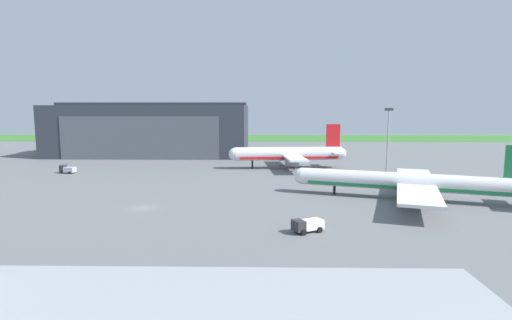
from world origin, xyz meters
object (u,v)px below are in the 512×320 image
at_px(airliner_far_left, 288,154).
at_px(fuel_bowser, 307,225).
at_px(apron_light_mast, 388,135).
at_px(maintenance_hangar, 153,130).
at_px(airliner_near_right, 413,183).
at_px(stair_truck, 67,169).

relative_size(airliner_far_left, fuel_bowser, 7.11).
relative_size(fuel_bowser, apron_light_mast, 0.28).
distance_m(maintenance_hangar, airliner_far_left, 66.05).
xyz_separation_m(maintenance_hangar, fuel_bowser, (51.59, -104.64, -8.87)).
relative_size(maintenance_hangar, airliner_near_right, 1.64).
height_order(maintenance_hangar, airliner_near_right, maintenance_hangar).
xyz_separation_m(maintenance_hangar, apron_light_mast, (81.19, -46.05, 0.97)).
relative_size(airliner_near_right, stair_truck, 10.05).
xyz_separation_m(airliner_near_right, apron_light_mast, (5.90, 36.43, 7.45)).
relative_size(maintenance_hangar, apron_light_mast, 4.08).
height_order(fuel_bowser, apron_light_mast, apron_light_mast).
distance_m(airliner_far_left, fuel_bowser, 65.31).
bearing_deg(airliner_far_left, apron_light_mast, -13.09).
bearing_deg(stair_truck, airliner_far_left, 9.51).
xyz_separation_m(airliner_near_right, stair_truck, (-86.68, 32.32, -2.38)).
relative_size(airliner_near_right, apron_light_mast, 2.49).
bearing_deg(stair_truck, airliner_near_right, -20.45).
height_order(stair_truck, apron_light_mast, apron_light_mast).
bearing_deg(airliner_far_left, stair_truck, -170.49).
xyz_separation_m(stair_truck, fuel_bowser, (62.98, -54.48, -0.01)).
bearing_deg(maintenance_hangar, airliner_near_right, -47.61).
bearing_deg(apron_light_mast, fuel_bowser, -116.79).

